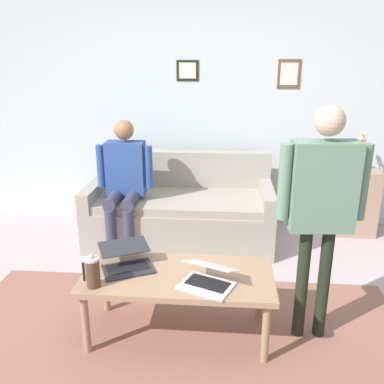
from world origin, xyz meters
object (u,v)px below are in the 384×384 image
Objects in this scene: flower_vase at (361,157)px; french_press at (93,272)px; laptop_left at (208,278)px; person_standing at (322,197)px; coffee_table at (178,280)px; side_shelf at (355,202)px; person_seated at (124,178)px; couch at (181,212)px; laptop_center at (127,261)px.

french_press is at bearing 43.27° from flower_vase.
laptop_left is 1.02× the size of flower_vase.
laptop_left is 0.88m from person_standing.
coffee_table is 2.55m from side_shelf.
french_press is 1.56m from person_seated.
person_seated is at bearing 12.98° from side_shelf.
french_press is 0.32× the size of side_shelf.
couch is 1.54m from laptop_center.
coffee_table is at bearing -159.10° from french_press.
couch is at bearing -156.50° from person_seated.
french_press is at bearing 10.63° from person_standing.
couch is 4.12× the size of laptop_center.
laptop_center is (0.36, -0.06, 0.10)m from coffee_table.
person_seated is at bearing 12.98° from flower_vase.
french_press is 0.18× the size of person_seated.
laptop_center reaches higher than coffee_table.
couch is at bearing 9.84° from flower_vase.
french_press is 3.06m from side_shelf.
couch is at bearing -101.47° from french_press.
flower_vase is (-1.71, -1.89, 0.44)m from coffee_table.
side_shelf is at bearing -138.53° from laptop_center.
flower_vase reaches higher than couch.
flower_vase is at bearing -126.70° from laptop_left.
couch reaches higher than coffee_table.
french_press reaches higher than laptop_left.
person_standing is (-0.70, -0.19, 0.50)m from laptop_left.
french_press is (0.36, 1.77, 0.27)m from couch.
couch is 1.97m from person_standing.
french_press is at bearing 78.53° from couch.
person_standing is at bearing 66.27° from side_shelf.
side_shelf is at bearing -126.74° from laptop_left.
side_shelf is at bearing -132.05° from coffee_table.
laptop_center is 1.33m from person_seated.
couch is 4.66× the size of flower_vase.
french_press is 1.51m from person_standing.
laptop_center is (0.21, 1.51, 0.21)m from couch.
couch is at bearing -54.69° from person_standing.
couch is at bearing -97.79° from laptop_center.
person_seated reaches higher than laptop_left.
person_standing reaches higher than side_shelf.
french_press is (0.15, 0.26, 0.06)m from laptop_center.
person_seated is (0.16, -1.54, 0.15)m from french_press.
flower_vase is at bearing -132.02° from coffee_table.
person_standing reaches higher than person_seated.
coffee_table is 1.09m from person_standing.
laptop_center is at bearing -10.05° from coffee_table.
couch is 2.62× the size of side_shelf.
laptop_center is 0.29× the size of person_standing.
side_shelf reaches higher than coffee_table.
person_seated is at bearing -58.81° from laptop_left.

